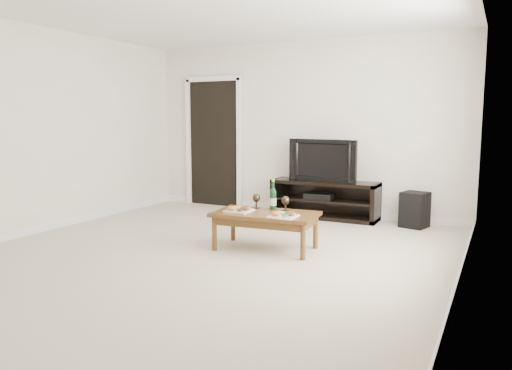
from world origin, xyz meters
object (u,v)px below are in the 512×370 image
object	(u,v)px
media_console	(325,200)
television	(325,160)
coffee_table	(265,231)
subwoofer	(415,210)

from	to	relation	value
media_console	television	size ratio (longest dim) A/B	1.48
media_console	coffee_table	size ratio (longest dim) A/B	1.37
media_console	subwoofer	distance (m)	1.28
media_console	television	distance (m)	0.58
media_console	subwoofer	world-z (taller)	media_console
subwoofer	coffee_table	xyz separation A→B (m)	(-1.30, -1.92, -0.03)
coffee_table	subwoofer	bearing A→B (deg)	55.92
subwoofer	coffee_table	distance (m)	2.32
subwoofer	coffee_table	size ratio (longest dim) A/B	0.42
media_console	television	xyz separation A→B (m)	(0.00, 0.00, 0.58)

